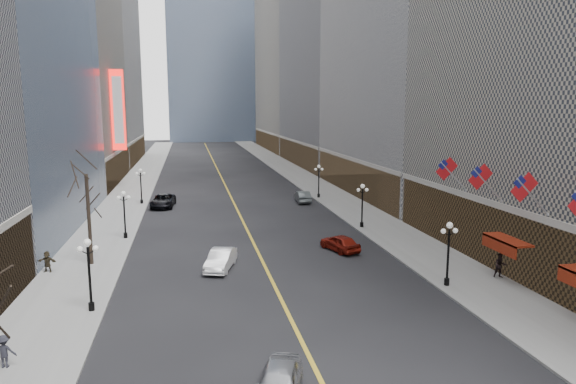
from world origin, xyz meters
name	(u,v)px	position (x,y,z in m)	size (l,w,h in m)	color
sidewalk_east	(326,193)	(14.00, 70.00, 0.07)	(6.00, 230.00, 0.15)	gray
sidewalk_west	(128,199)	(-14.00, 70.00, 0.07)	(6.00, 230.00, 0.15)	gray
lane_line	(225,186)	(0.00, 80.00, 0.01)	(0.25, 200.00, 0.02)	gold
bldg_east_c	(355,51)	(29.88, 106.00, 24.18)	(26.60, 40.60, 48.80)	gray
bldg_east_d	(309,42)	(29.90, 149.00, 31.17)	(26.60, 46.60, 62.80)	#A29986
bldg_west_c	(25,24)	(-29.88, 87.00, 25.19)	(26.60, 30.60, 50.80)	#A29986
streetlamp_east_1	(449,247)	(11.80, 30.00, 2.90)	(1.26, 0.44, 4.52)	black
streetlamp_east_2	(362,201)	(11.80, 48.00, 2.90)	(1.26, 0.44, 4.52)	black
streetlamp_east_3	(319,178)	(11.80, 66.00, 2.90)	(1.26, 0.44, 4.52)	black
streetlamp_west_1	(89,267)	(-11.80, 30.00, 2.90)	(1.26, 0.44, 4.52)	black
streetlamp_west_2	(124,210)	(-11.80, 48.00, 2.90)	(1.26, 0.44, 4.52)	black
streetlamp_west_3	(141,182)	(-11.80, 66.00, 2.90)	(1.26, 0.44, 4.52)	black
flag_3	(527,190)	(15.31, 27.00, 7.29)	(2.87, 0.12, 2.87)	#B2B2B7
flag_4	(482,179)	(15.31, 32.00, 7.29)	(2.87, 0.12, 2.87)	#B2B2B7
flag_5	(449,171)	(15.31, 37.00, 7.29)	(2.87, 0.12, 2.87)	#B2B2B7
awning_c	(505,241)	(16.11, 30.00, 3.08)	(1.40, 4.00, 0.93)	maroon
theatre_marquee	(118,110)	(-15.88, 80.00, 12.00)	(2.00, 0.55, 12.00)	red
tree_west_far	(87,188)	(-13.50, 40.00, 6.24)	(3.60, 3.60, 7.92)	#2D231C
car_nb_near	(279,384)	(-2.17, 18.42, 0.77)	(1.82, 4.53, 1.55)	#A2A4A9
car_nb_mid	(221,259)	(-3.46, 37.11, 0.77)	(1.63, 4.69, 1.54)	white
car_nb_far	(163,201)	(-9.00, 63.66, 0.81)	(2.69, 5.84, 1.62)	black
car_sb_mid	(340,243)	(7.11, 40.26, 0.74)	(1.74, 4.33, 1.48)	maroon
car_sb_far	(303,197)	(9.00, 63.55, 0.77)	(1.62, 4.65, 1.53)	#4E5556
ped_east_walk	(500,266)	(16.40, 30.76, 1.06)	(0.88, 0.49, 1.82)	black
ped_west_walk	(4,351)	(-14.60, 23.47, 0.96)	(1.04, 0.43, 1.62)	#22222B
ped_west_far	(47,262)	(-16.40, 38.48, 0.95)	(1.48, 0.43, 1.60)	#30291B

